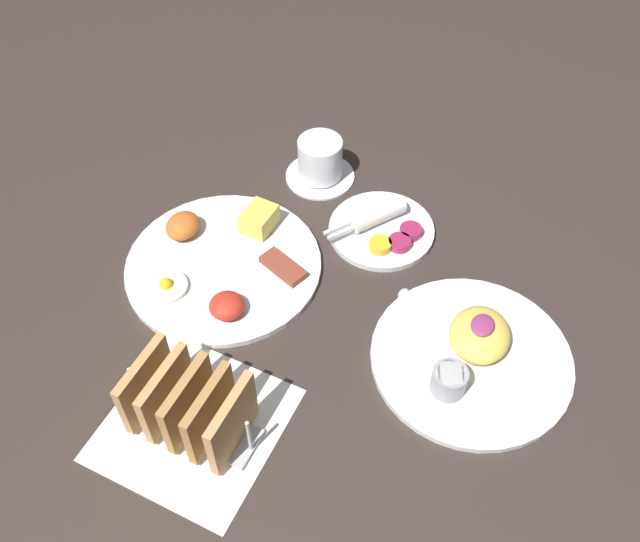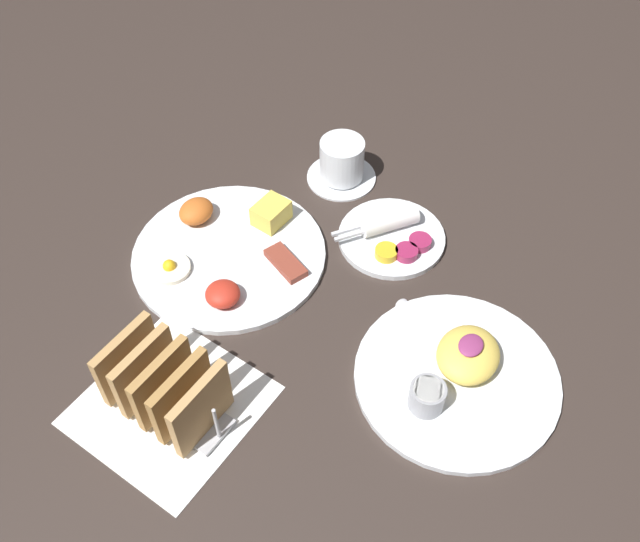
# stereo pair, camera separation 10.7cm
# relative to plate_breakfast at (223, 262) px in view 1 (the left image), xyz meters

# --- Properties ---
(ground_plane) EXTENTS (3.00, 3.00, 0.00)m
(ground_plane) POSITION_rel_plate_breakfast_xyz_m (-0.03, -0.19, -0.01)
(ground_plane) COLOR #332823
(napkin_flat) EXTENTS (0.22, 0.22, 0.00)m
(napkin_flat) POSITION_rel_plate_breakfast_xyz_m (-0.25, -0.11, -0.01)
(napkin_flat) COLOR white
(napkin_flat) RESTS_ON ground_plane
(plate_breakfast) EXTENTS (0.30, 0.30, 0.05)m
(plate_breakfast) POSITION_rel_plate_breakfast_xyz_m (0.00, 0.00, 0.00)
(plate_breakfast) COLOR white
(plate_breakfast) RESTS_ON ground_plane
(plate_condiments) EXTENTS (0.17, 0.17, 0.04)m
(plate_condiments) POSITION_rel_plate_breakfast_xyz_m (0.17, -0.20, 0.00)
(plate_condiments) COLOR white
(plate_condiments) RESTS_ON ground_plane
(plate_foreground) EXTENTS (0.28, 0.28, 0.06)m
(plate_foreground) POSITION_rel_plate_breakfast_xyz_m (0.00, -0.40, 0.00)
(plate_foreground) COLOR white
(plate_foreground) RESTS_ON ground_plane
(toast_rack) EXTENTS (0.10, 0.18, 0.10)m
(toast_rack) POSITION_rel_plate_breakfast_xyz_m (-0.25, -0.11, 0.04)
(toast_rack) COLOR #B7B7BC
(toast_rack) RESTS_ON ground_plane
(coffee_cup) EXTENTS (0.12, 0.12, 0.08)m
(coffee_cup) POSITION_rel_plate_breakfast_xyz_m (0.25, -0.05, 0.03)
(coffee_cup) COLOR white
(coffee_cup) RESTS_ON ground_plane
(teaspoon) EXTENTS (0.04, 0.13, 0.01)m
(teaspoon) POSITION_rel_plate_breakfast_xyz_m (0.08, -0.31, -0.01)
(teaspoon) COLOR silver
(teaspoon) RESTS_ON ground_plane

